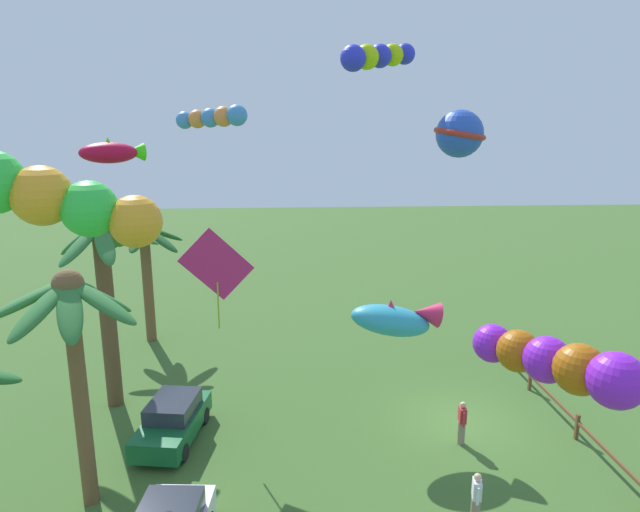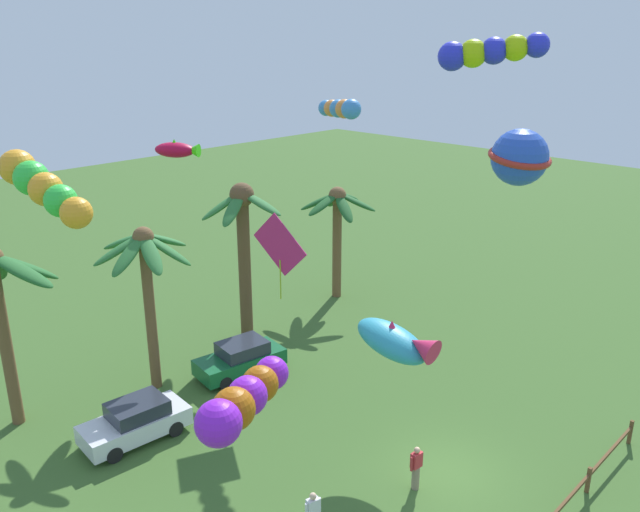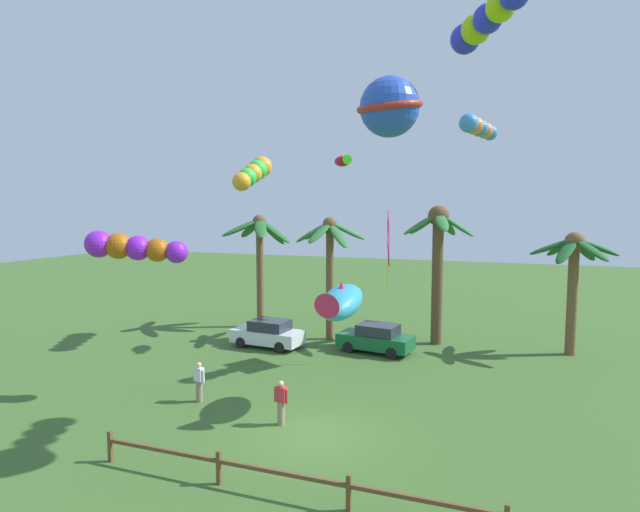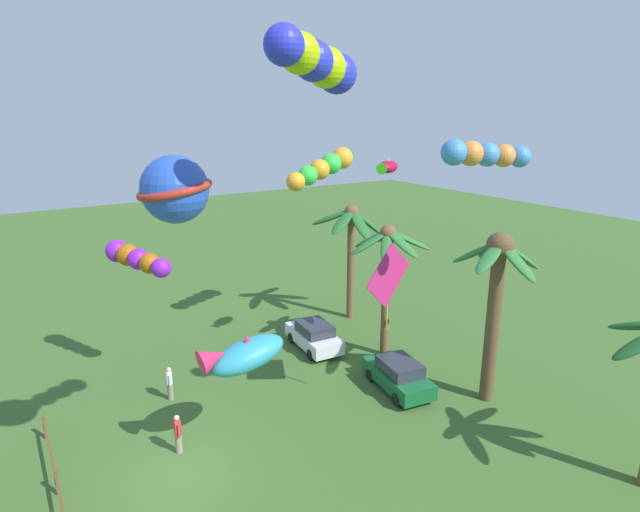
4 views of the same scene
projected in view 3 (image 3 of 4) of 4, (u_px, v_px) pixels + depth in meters
The scene contains 18 objects.
ground_plane at pixel (315, 434), 17.54m from camera, with size 120.00×120.00×0.00m, color #3D6028.
palm_tree_0 at pixel (330, 245), 29.77m from camera, with size 4.11×4.14×7.11m.
palm_tree_1 at pixel (574, 263), 26.64m from camera, with size 4.42×3.95×6.41m.
palm_tree_2 at pixel (438, 246), 28.71m from camera, with size 3.95×4.08×7.76m.
palm_tree_3 at pixel (260, 241), 32.88m from camera, with size 4.51×4.44×7.20m.
rail_fence at pixel (281, 475), 13.70m from camera, with size 11.37×0.12×0.95m.
parked_car_0 at pixel (268, 333), 28.47m from camera, with size 4.03×2.02×1.51m.
parked_car_1 at pixel (376, 338), 27.42m from camera, with size 4.11×2.26×1.51m.
spectator_0 at pixel (199, 382), 20.43m from camera, with size 0.54×0.31×1.59m.
spectator_1 at pixel (281, 402), 18.25m from camera, with size 0.55×0.27×1.59m.
kite_tube_0 at pixel (254, 173), 29.64m from camera, with size 1.46×4.30×2.16m.
kite_tube_1 at pixel (478, 128), 23.57m from camera, with size 1.59×2.98×0.95m.
kite_diamond_2 at pixel (389, 239), 25.05m from camera, with size 0.55×2.62×3.72m.
kite_fish_3 at pixel (343, 161), 27.86m from camera, with size 1.52×1.83×0.71m.
kite_fish_4 at pixel (340, 301), 19.44m from camera, with size 1.48×3.38×1.57m.
kite_tube_5 at pixel (485, 21), 16.97m from camera, with size 2.54×3.37×1.35m.
kite_tube_6 at pixel (133, 247), 20.52m from camera, with size 3.70×2.26×1.33m.
kite_ball_7 at pixel (390, 107), 15.46m from camera, with size 2.50×2.51×1.80m.
Camera 3 is at (5.96, -15.82, 7.66)m, focal length 29.13 mm.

